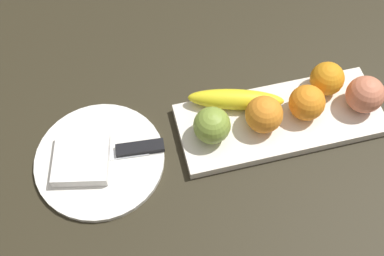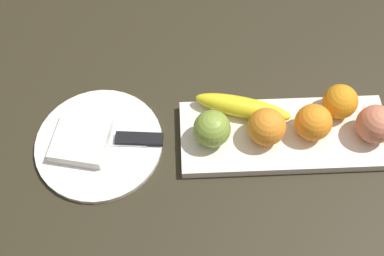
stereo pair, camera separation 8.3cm
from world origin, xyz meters
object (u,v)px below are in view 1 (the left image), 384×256
Objects in this scene: dinner_plate at (100,160)px; orange_near_banana at (264,114)px; fruit_tray at (280,120)px; peach at (365,94)px; apple at (212,125)px; orange_near_apple at (307,104)px; knife at (132,151)px; orange_center at (327,79)px; banana at (236,99)px; folded_napkin at (82,159)px.

orange_near_banana is at bearing 178.87° from dinner_plate.
peach reaches higher than fruit_tray.
apple is 0.19m from orange_near_apple.
apple is 0.29× the size of dinner_plate.
dinner_plate is at bearing 2.05° from knife.
orange_center is at bearing -156.98° from fruit_tray.
orange_center is (-0.06, -0.05, -0.00)m from orange_near_apple.
orange_near_apple is (-0.05, 0.00, 0.04)m from fruit_tray.
fruit_tray is 2.14× the size of banana.
orange_center reaches higher than knife.
banana is at bearing -171.11° from folded_napkin.
knife is (-0.09, 0.00, -0.01)m from folded_napkin.
folded_napkin is (0.49, 0.04, -0.03)m from orange_center.
dinner_plate is at bearing -0.00° from fruit_tray.
orange_near_apple is 0.07m from orange_center.
apple is 0.16m from knife.
dinner_plate is (0.46, 0.04, -0.05)m from orange_center.
folded_napkin is at bearing -1.36° from apple.
folded_napkin is (0.34, -0.01, -0.03)m from orange_near_banana.
orange_near_apple reaches higher than dinner_plate.
dinner_plate is (0.31, -0.01, -0.05)m from orange_near_banana.
orange_center is 0.08m from peach.
banana is 2.80× the size of orange_center.
orange_center is at bearing -164.56° from banana.
banana is at bearing -139.37° from apple.
orange_near_apple is (-0.19, -0.00, -0.00)m from apple.
banana is 0.13m from orange_near_apple.
folded_napkin is at bearing -0.30° from orange_near_apple.
orange_near_banana is (-0.10, 0.00, 0.00)m from apple.
banana reaches higher than folded_napkin.
apple reaches higher than orange_center.
fruit_tray is 0.38m from folded_napkin.
folded_napkin reaches higher than fruit_tray.
fruit_tray is at bearing -174.56° from knife.
orange_near_banana is (0.04, 0.01, 0.05)m from fruit_tray.
apple is at bearing -176.20° from knife.
apple reaches higher than banana.
orange_near_apple is 0.68× the size of folded_napkin.
orange_near_banana reaches higher than banana.
fruit_tray is at bearing 165.22° from banana.
dinner_plate is 2.39× the size of folded_napkin.
knife is at bearing 177.21° from dinner_plate.
peach is at bearing 179.03° from folded_napkin.
orange_near_apple is 0.11m from peach.
folded_napkin is at bearing -1.03° from orange_near_banana.
orange_near_apple is at bearing 38.34° from orange_center.
orange_center is 0.46m from dinner_plate.
fruit_tray is 6.01× the size of orange_center.
dinner_plate is 0.06m from knife.
dinner_plate is (0.35, -0.00, -0.00)m from fruit_tray.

